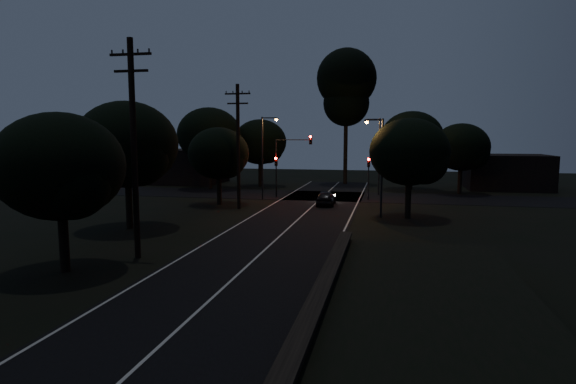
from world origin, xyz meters
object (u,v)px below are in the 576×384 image
at_px(utility_pole_mid, 134,146).
at_px(car, 326,198).
at_px(streetlight_c, 380,161).
at_px(tall_pine, 346,87).
at_px(signal_right, 369,171).
at_px(signal_left, 276,169).
at_px(streetlight_b, 377,151).
at_px(signal_mast, 293,155).
at_px(streetlight_a, 264,152).
at_px(utility_pole_far, 238,144).

relative_size(utility_pole_mid, car, 2.81).
xyz_separation_m(utility_pole_mid, streetlight_c, (11.83, 15.00, -1.39)).
bearing_deg(utility_pole_mid, tall_pine, 80.07).
relative_size(utility_pole_mid, signal_right, 2.68).
xyz_separation_m(tall_pine, car, (0.06, -19.49, -11.70)).
relative_size(signal_right, car, 1.05).
bearing_deg(signal_left, streetlight_b, 22.05).
bearing_deg(tall_pine, car, -89.82).
distance_m(tall_pine, signal_left, 18.64).
bearing_deg(tall_pine, signal_right, -76.51).
distance_m(utility_pole_mid, signal_mast, 25.22).
bearing_deg(streetlight_a, signal_mast, 39.77).
xyz_separation_m(signal_left, car, (5.66, -4.48, -2.17)).
height_order(signal_right, streetlight_c, streetlight_c).
height_order(tall_pine, signal_right, tall_pine).
bearing_deg(utility_pole_mid, utility_pole_far, 90.00).
bearing_deg(signal_mast, signal_left, -179.87).
xyz_separation_m(signal_left, signal_right, (9.20, 0.00, 0.00)).
distance_m(streetlight_a, streetlight_c, 13.72).
xyz_separation_m(streetlight_b, streetlight_c, (0.52, -14.00, -0.29)).
xyz_separation_m(signal_mast, car, (3.98, -4.48, -3.67)).
bearing_deg(streetlight_b, car, -116.56).
bearing_deg(signal_mast, tall_pine, 75.38).
xyz_separation_m(utility_pole_mid, signal_mast, (3.09, 24.99, -1.40)).
bearing_deg(signal_left, signal_right, 0.00).
bearing_deg(signal_right, utility_pole_mid, -112.99).
relative_size(signal_left, signal_mast, 0.66).
relative_size(utility_pole_far, car, 2.68).
xyz_separation_m(streetlight_a, streetlight_b, (10.61, 6.00, 0.00)).
xyz_separation_m(tall_pine, signal_left, (-5.60, -15.01, -9.53)).
distance_m(utility_pole_mid, signal_right, 27.30).
height_order(signal_mast, streetlight_b, streetlight_b).
xyz_separation_m(signal_right, streetlight_b, (0.71, 4.01, 1.80)).
bearing_deg(car, signal_left, -40.03).
distance_m(utility_pole_far, streetlight_a, 6.10).
height_order(signal_mast, car, signal_mast).
height_order(utility_pole_mid, utility_pole_far, utility_pole_mid).
bearing_deg(streetlight_a, utility_pole_mid, -91.73).
height_order(utility_pole_far, signal_mast, utility_pole_far).
relative_size(utility_pole_mid, signal_left, 2.68).
bearing_deg(streetlight_b, streetlight_a, -150.52).
distance_m(streetlight_b, car, 10.29).
bearing_deg(utility_pole_far, streetlight_c, -9.60).
bearing_deg(signal_left, signal_mast, 0.13).
bearing_deg(car, streetlight_c, 129.22).
height_order(signal_mast, streetlight_a, streetlight_a).
relative_size(utility_pole_mid, utility_pole_far, 1.05).
bearing_deg(signal_mast, utility_pole_mid, -97.04).
xyz_separation_m(utility_pole_mid, signal_right, (10.60, 24.99, -2.90)).
relative_size(utility_pole_far, tall_pine, 0.61).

